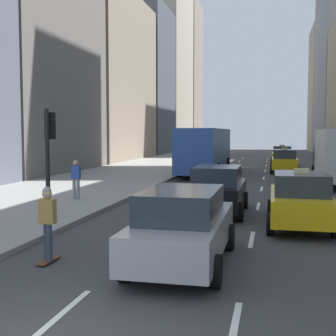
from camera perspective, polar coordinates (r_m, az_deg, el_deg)
sidewalk_left at (r=33.70m, az=-4.93°, el=-0.61°), size 8.00×66.00×0.15m
lane_markings at (r=28.17m, az=11.47°, el=-1.79°), size 5.72×56.00×0.01m
building_row_left at (r=54.90m, az=-6.10°, el=16.23°), size 6.00×89.52×37.82m
taxi_lead at (r=44.79m, az=13.71°, el=1.53°), size 2.02×4.40×1.87m
taxi_second at (r=15.16m, az=15.84°, el=-3.74°), size 2.02×4.40×1.87m
taxi_third at (r=35.63m, az=13.99°, el=0.84°), size 2.02×4.40×1.87m
sedan_black_near at (r=17.16m, az=6.09°, el=-2.63°), size 2.02×4.48×1.76m
sedan_silver_behind at (r=10.51m, az=1.84°, el=-7.09°), size 2.02×4.84×1.73m
city_bus at (r=34.02m, az=4.60°, el=2.33°), size 2.80×11.61×3.25m
skateboarder at (r=11.02m, az=-14.48°, el=-6.26°), size 0.36×0.80×1.75m
pedestrian_far_walking at (r=20.23m, az=-11.15°, el=-1.13°), size 0.36×0.22×1.65m
traffic_light_pole at (r=12.98m, az=-14.31°, el=1.75°), size 0.24×0.42×3.60m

